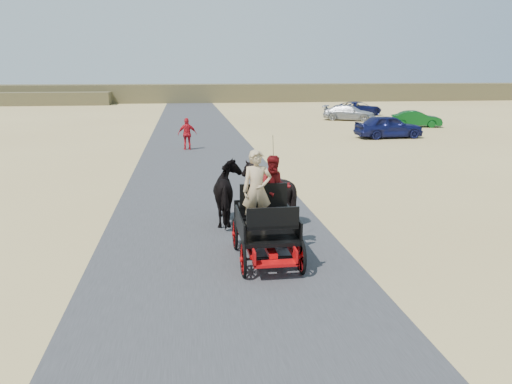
{
  "coord_description": "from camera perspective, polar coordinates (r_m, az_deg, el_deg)",
  "views": [
    {
      "loc": [
        -0.76,
        -8.75,
        4.2
      ],
      "look_at": [
        0.98,
        3.44,
        1.2
      ],
      "focal_mm": 35.0,
      "sensor_mm": 36.0,
      "label": 1
    }
  ],
  "objects": [
    {
      "name": "pedestrian",
      "position": [
        27.48,
        -7.86,
        6.59
      ],
      "size": [
        1.03,
        0.47,
        1.73
      ],
      "primitive_type": "imported",
      "rotation": [
        0.0,
        0.0,
        3.2
      ],
      "color": "red",
      "rests_on": "ground"
    },
    {
      "name": "horse_left",
      "position": [
        14.04,
        -3.03,
        -0.13
      ],
      "size": [
        0.91,
        2.01,
        1.7
      ],
      "primitive_type": "imported",
      "rotation": [
        0.0,
        0.0,
        3.14
      ],
      "color": "black",
      "rests_on": "ground"
    },
    {
      "name": "car_b",
      "position": [
        40.56,
        17.86,
        7.96
      ],
      "size": [
        3.91,
        2.29,
        1.22
      ],
      "primitive_type": "imported",
      "rotation": [
        0.0,
        0.0,
        1.28
      ],
      "color": "#0C4C19",
      "rests_on": "ground"
    },
    {
      "name": "ridge_far",
      "position": [
        70.81,
        -7.64,
        11.14
      ],
      "size": [
        140.0,
        6.0,
        2.4
      ],
      "primitive_type": "cube",
      "color": "brown",
      "rests_on": "ground"
    },
    {
      "name": "horse_right",
      "position": [
        14.17,
        1.4,
        0.02
      ],
      "size": [
        1.37,
        1.54,
        1.7
      ],
      "primitive_type": "imported",
      "rotation": [
        0.0,
        0.0,
        3.14
      ],
      "color": "black",
      "rests_on": "ground"
    },
    {
      "name": "car_a",
      "position": [
        33.24,
        14.92,
        7.25
      ],
      "size": [
        4.4,
        1.98,
        1.47
      ],
      "primitive_type": "imported",
      "rotation": [
        0.0,
        0.0,
        1.63
      ],
      "color": "navy",
      "rests_on": "ground"
    },
    {
      "name": "road",
      "position": [
        9.73,
        -2.91,
        -11.85
      ],
      "size": [
        6.0,
        140.0,
        0.01
      ],
      "primitive_type": "cube",
      "color": "#38383A",
      "rests_on": "ground"
    },
    {
      "name": "ground",
      "position": [
        9.73,
        -2.91,
        -11.88
      ],
      "size": [
        140.0,
        140.0,
        0.0
      ],
      "primitive_type": "plane",
      "color": "tan"
    },
    {
      "name": "car_c",
      "position": [
        44.51,
        10.6,
        8.89
      ],
      "size": [
        4.83,
        3.69,
        1.3
      ],
      "primitive_type": "imported",
      "rotation": [
        0.0,
        0.0,
        1.09
      ],
      "color": "#B2B2B7",
      "rests_on": "ground"
    },
    {
      "name": "car_d",
      "position": [
        49.55,
        11.57,
        9.33
      ],
      "size": [
        5.28,
        3.67,
        1.34
      ],
      "primitive_type": "imported",
      "rotation": [
        0.0,
        0.0,
        1.9
      ],
      "color": "navy",
      "rests_on": "ground"
    },
    {
      "name": "driver_man",
      "position": [
        11.05,
        0.11,
        0.2
      ],
      "size": [
        0.66,
        0.43,
        1.8
      ],
      "primitive_type": "imported",
      "color": "tan",
      "rests_on": "carriage"
    },
    {
      "name": "passenger_woman",
      "position": [
        11.68,
        2.15,
        0.37
      ],
      "size": [
        0.77,
        0.6,
        1.58
      ],
      "primitive_type": "imported",
      "color": "#660C0F",
      "rests_on": "carriage"
    },
    {
      "name": "carriage",
      "position": [
        11.39,
        1.14,
        -6.0
      ],
      "size": [
        1.3,
        2.4,
        0.72
      ],
      "primitive_type": null,
      "color": "black",
      "rests_on": "ground"
    }
  ]
}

